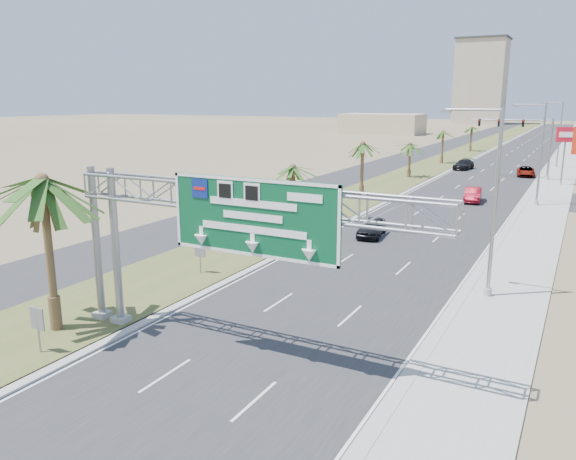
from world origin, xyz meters
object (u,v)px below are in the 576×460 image
Objects in this scene: car_right_lane at (526,172)px; car_far at (464,165)px; sign_gantry at (225,210)px; car_left_lane at (372,227)px; car_mid_lane at (473,195)px; pole_sign_red_far at (566,139)px; signal_mast at (534,143)px; palm_near at (42,181)px.

car_right_lane is 9.94m from car_far.
sign_gantry reaches higher than car_left_lane.
sign_gantry is 65.48m from car_right_lane.
car_far is at bearing 96.36° from car_mid_lane.
car_far is at bearing 85.42° from car_left_lane.
car_far is (-2.15, 46.90, 0.01)m from car_left_lane.
pole_sign_red_far is at bearing 80.16° from sign_gantry.
sign_gantry reaches higher than pole_sign_red_far.
sign_gantry is at bearing -95.74° from signal_mast.
car_right_lane is at bearing 85.28° from sign_gantry.
car_left_lane is 0.89× the size of car_right_lane.
car_left_lane is 43.48m from car_right_lane.
pole_sign_red_far is at bearing -63.36° from car_right_lane.
car_mid_lane is at bearing -100.06° from signal_mast.
signal_mast is 2.14× the size of car_right_lane.
car_right_lane is at bearing 106.02° from signal_mast.
pole_sign_red_far is (3.83, -4.05, 0.87)m from signal_mast.
signal_mast is 5.22m from car_right_lane.
signal_mast is 5.64m from pole_sign_red_far.
car_mid_lane is 0.94× the size of car_right_lane.
car_mid_lane reaches higher than car_right_lane.
sign_gantry reaches higher than car_right_lane.
car_far is at bearing 149.40° from car_right_lane.
car_far is (4.41, 70.95, -6.19)m from palm_near.
signal_mast is at bearing 77.34° from palm_near.
car_mid_lane is 18.93m from pole_sign_red_far.
sign_gantry is at bearing -100.00° from car_mid_lane.
car_mid_lane is 23.87m from car_right_lane.
car_mid_lane is at bearing -114.25° from pole_sign_red_far.
signal_mast reaches higher than car_left_lane.
car_right_lane is at bearing 78.59° from palm_near.
car_far is (-6.29, 27.68, -0.00)m from car_mid_lane.
signal_mast is 1.41× the size of pole_sign_red_far.
sign_gantry is at bearing -101.70° from car_right_lane.
car_left_lane is at bearing -107.98° from pole_sign_red_far.
car_right_lane is (2.81, 23.70, -0.08)m from car_mid_lane.
palm_near is 45.00m from car_mid_lane.
sign_gantry is 22.81m from car_left_lane.
car_mid_lane is at bearing -103.75° from car_right_lane.
car_right_lane is (-0.86, 2.99, -4.18)m from signal_mast.
sign_gantry is 3.71× the size of car_mid_lane.
pole_sign_red_far is at bearing -31.50° from car_far.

